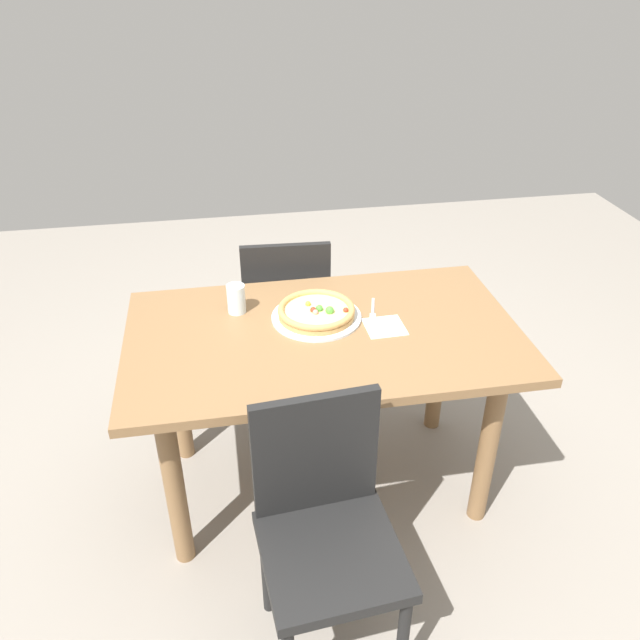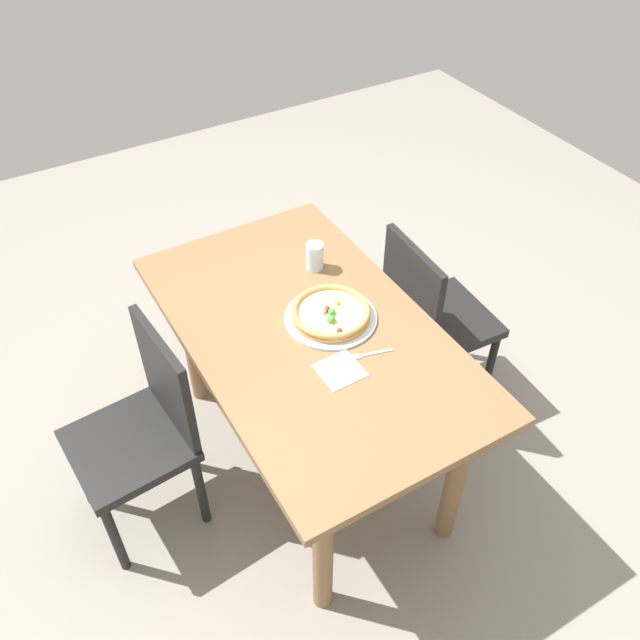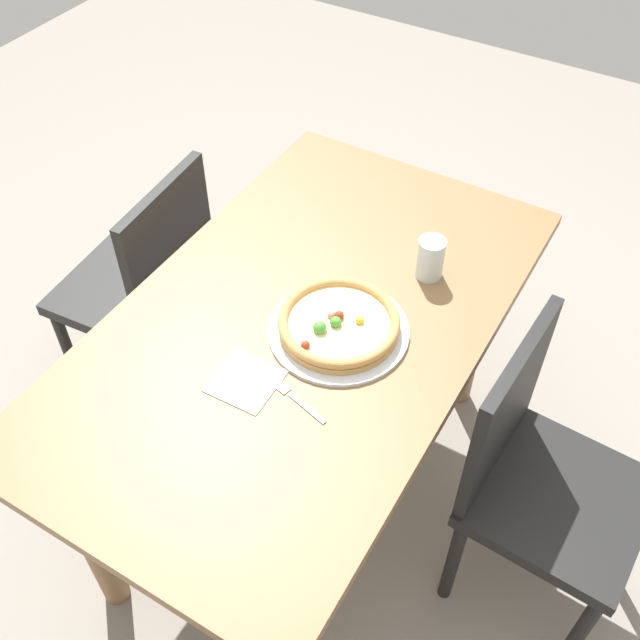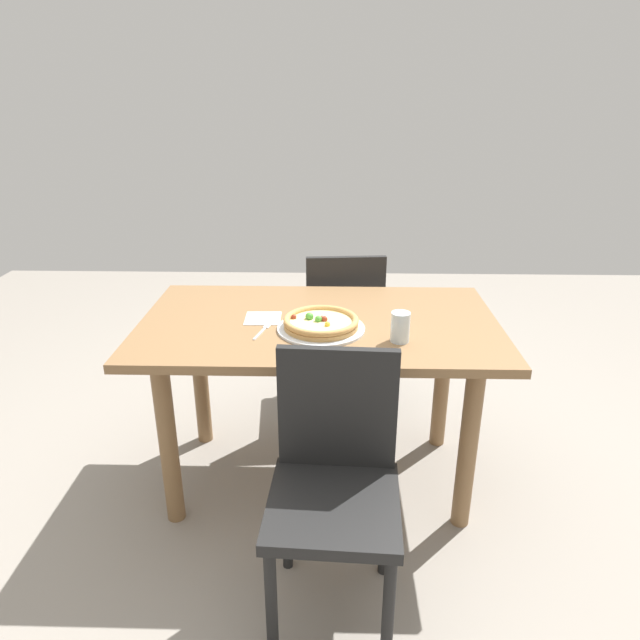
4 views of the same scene
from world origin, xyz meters
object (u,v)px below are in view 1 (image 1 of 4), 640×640
at_px(dining_table, 324,358).
at_px(plate, 316,317).
at_px(chair_near, 286,312).
at_px(chair_far, 326,526).
at_px(pizza, 317,311).
at_px(napkin, 385,327).
at_px(fork, 373,311).
at_px(drinking_glass, 236,299).

xyz_separation_m(dining_table, plate, (0.01, -0.10, 0.12)).
relative_size(chair_near, chair_far, 1.00).
bearing_deg(pizza, plate, -24.71).
relative_size(pizza, napkin, 2.04).
distance_m(dining_table, chair_near, 0.65).
bearing_deg(dining_table, pizza, -84.14).
height_order(pizza, fork, pizza).
bearing_deg(plate, napkin, 155.95).
xyz_separation_m(chair_near, plate, (-0.06, 0.53, 0.28)).
xyz_separation_m(dining_table, chair_near, (0.07, -0.62, -0.16)).
height_order(plate, fork, plate).
distance_m(chair_near, chair_far, 1.25).
distance_m(chair_near, pizza, 0.61).
xyz_separation_m(chair_near, napkin, (-0.29, 0.63, 0.28)).
bearing_deg(plate, fork, -177.59).
height_order(plate, drinking_glass, drinking_glass).
xyz_separation_m(chair_near, fork, (-0.27, 0.52, 0.28)).
bearing_deg(drinking_glass, chair_near, -118.16).
height_order(chair_near, chair_far, same).
xyz_separation_m(plate, pizza, (-0.00, 0.00, 0.03)).
bearing_deg(napkin, fork, -81.90).
bearing_deg(drinking_glass, fork, 169.96).
bearing_deg(pizza, dining_table, 95.86).
bearing_deg(drinking_glass, chair_far, 103.15).
bearing_deg(drinking_glass, napkin, 158.72).
relative_size(chair_far, plate, 2.60).
relative_size(fork, drinking_glass, 1.48).
height_order(plate, pizza, pizza).
xyz_separation_m(drinking_glass, napkin, (-0.52, 0.20, -0.05)).
xyz_separation_m(chair_far, pizza, (-0.10, -0.72, 0.31)).
xyz_separation_m(chair_near, drinking_glass, (0.23, 0.43, 0.33)).
height_order(fork, drinking_glass, drinking_glass).
height_order(chair_far, fork, chair_far).
distance_m(chair_near, napkin, 0.75).
xyz_separation_m(pizza, napkin, (-0.23, 0.10, -0.03)).
bearing_deg(dining_table, napkin, 177.74).
distance_m(chair_near, plate, 0.60).
height_order(fork, napkin, fork).
bearing_deg(drinking_glass, dining_table, 146.88).
height_order(chair_near, plate, chair_near).
distance_m(chair_far, drinking_glass, 0.90).
distance_m(plate, fork, 0.22).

